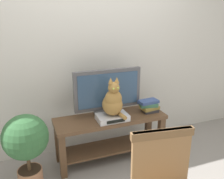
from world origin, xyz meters
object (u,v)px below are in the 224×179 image
Objects in this scene: media_box at (112,117)px; cat at (113,101)px; tv at (108,91)px; potted_plant at (26,143)px; tv_stand at (111,130)px; book_stack at (149,106)px.

cat is (0.00, -0.01, 0.20)m from media_box.
cat is at bearing -92.81° from tv.
cat is at bearing -85.56° from media_box.
media_box is at bearing 7.66° from potted_plant.
potted_plant reaches higher than tv_stand.
tv is at bearing 89.98° from tv_stand.
book_stack is at bearing 8.25° from media_box.
media_box is 0.96m from potted_plant.
book_stack reaches higher than media_box.
tv_stand is at bearing 84.86° from cat.
cat reaches higher than book_stack.
book_stack is 1.48m from potted_plant.
tv is 1.05m from potted_plant.
tv_stand is at bearing 83.31° from media_box.
potted_plant reaches higher than media_box.
cat reaches higher than tv_stand.
cat is at bearing 6.79° from potted_plant.
tv reaches higher than cat.
tv_stand is at bearing 178.45° from book_stack.
media_box is 0.52m from book_stack.
cat is 0.54m from book_stack.
tv_stand is 0.47m from tv.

